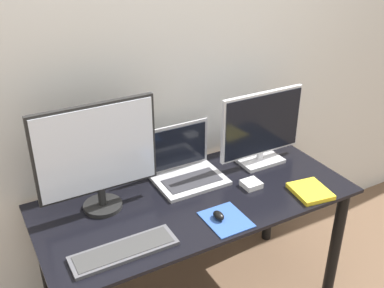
{
  "coord_description": "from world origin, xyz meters",
  "views": [
    {
      "loc": [
        -0.89,
        -1.23,
        1.95
      ],
      "look_at": [
        0.01,
        0.41,
        0.98
      ],
      "focal_mm": 42.0,
      "sensor_mm": 36.0,
      "label": 1
    }
  ],
  "objects_px": {
    "power_brick": "(251,184)",
    "monitor_right": "(262,129)",
    "book": "(310,191)",
    "keyboard": "(124,250)",
    "monitor_left": "(97,155)",
    "laptop": "(185,166)",
    "mouse": "(219,215)"
  },
  "relations": [
    {
      "from": "power_brick",
      "to": "monitor_right",
      "type": "bearing_deg",
      "value": 44.96
    },
    {
      "from": "monitor_right",
      "to": "book",
      "type": "bearing_deg",
      "value": -85.56
    },
    {
      "from": "monitor_right",
      "to": "keyboard",
      "type": "xyz_separation_m",
      "value": [
        -0.93,
        -0.34,
        -0.19
      ]
    },
    {
      "from": "monitor_left",
      "to": "monitor_right",
      "type": "relative_size",
      "value": 1.11
    },
    {
      "from": "monitor_right",
      "to": "keyboard",
      "type": "relative_size",
      "value": 1.13
    },
    {
      "from": "monitor_left",
      "to": "book",
      "type": "bearing_deg",
      "value": -22.15
    },
    {
      "from": "laptop",
      "to": "monitor_left",
      "type": "bearing_deg",
      "value": -173.69
    },
    {
      "from": "mouse",
      "to": "power_brick",
      "type": "xyz_separation_m",
      "value": [
        0.28,
        0.15,
        -0.01
      ]
    },
    {
      "from": "monitor_left",
      "to": "monitor_right",
      "type": "distance_m",
      "value": 0.91
    },
    {
      "from": "keyboard",
      "to": "monitor_right",
      "type": "bearing_deg",
      "value": 20.28
    },
    {
      "from": "monitor_left",
      "to": "book",
      "type": "relative_size",
      "value": 2.62
    },
    {
      "from": "monitor_left",
      "to": "mouse",
      "type": "height_order",
      "value": "monitor_left"
    },
    {
      "from": "laptop",
      "to": "mouse",
      "type": "xyz_separation_m",
      "value": [
        -0.04,
        -0.39,
        -0.04
      ]
    },
    {
      "from": "monitor_right",
      "to": "mouse",
      "type": "height_order",
      "value": "monitor_right"
    },
    {
      "from": "book",
      "to": "power_brick",
      "type": "distance_m",
      "value": 0.29
    },
    {
      "from": "mouse",
      "to": "book",
      "type": "relative_size",
      "value": 0.32
    },
    {
      "from": "keyboard",
      "to": "power_brick",
      "type": "height_order",
      "value": "power_brick"
    },
    {
      "from": "laptop",
      "to": "mouse",
      "type": "relative_size",
      "value": 5.15
    },
    {
      "from": "keyboard",
      "to": "mouse",
      "type": "height_order",
      "value": "mouse"
    },
    {
      "from": "book",
      "to": "power_brick",
      "type": "height_order",
      "value": "power_brick"
    },
    {
      "from": "monitor_left",
      "to": "keyboard",
      "type": "relative_size",
      "value": 1.26
    },
    {
      "from": "keyboard",
      "to": "mouse",
      "type": "xyz_separation_m",
      "value": [
        0.46,
        0.0,
        0.01
      ]
    },
    {
      "from": "monitor_left",
      "to": "monitor_right",
      "type": "bearing_deg",
      "value": -0.0
    },
    {
      "from": "laptop",
      "to": "power_brick",
      "type": "xyz_separation_m",
      "value": [
        0.25,
        -0.24,
        -0.05
      ]
    },
    {
      "from": "monitor_left",
      "to": "power_brick",
      "type": "relative_size",
      "value": 6.25
    },
    {
      "from": "keyboard",
      "to": "book",
      "type": "height_order",
      "value": "book"
    },
    {
      "from": "laptop",
      "to": "monitor_right",
      "type": "bearing_deg",
      "value": -6.72
    },
    {
      "from": "book",
      "to": "power_brick",
      "type": "xyz_separation_m",
      "value": [
        -0.22,
        0.19,
        0.0
      ]
    },
    {
      "from": "monitor_right",
      "to": "mouse",
      "type": "relative_size",
      "value": 7.35
    },
    {
      "from": "mouse",
      "to": "power_brick",
      "type": "distance_m",
      "value": 0.32
    },
    {
      "from": "monitor_left",
      "to": "book",
      "type": "distance_m",
      "value": 1.04
    },
    {
      "from": "monitor_right",
      "to": "keyboard",
      "type": "height_order",
      "value": "monitor_right"
    }
  ]
}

